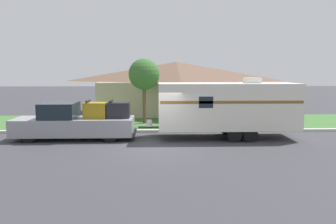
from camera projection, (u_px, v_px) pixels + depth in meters
ground_plane at (156, 147)px, 15.33m from camera, size 120.00×120.00×0.00m
curb_strip at (156, 131)px, 19.04m from camera, size 80.00×0.30×0.14m
lawn_strip at (157, 122)px, 22.67m from camera, size 80.00×7.00×0.03m
house_across_street at (176, 86)px, 28.22m from camera, size 13.41×8.63×4.30m
pickup_truck at (75, 122)px, 17.04m from camera, size 6.25×1.99×2.03m
travel_trailer at (227, 106)px, 17.19m from camera, size 8.29×2.39×3.19m
mailbox at (219, 113)px, 20.11m from camera, size 0.48×0.20×1.25m
tree_in_yard at (144, 75)px, 21.68m from camera, size 2.07×2.07×4.35m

